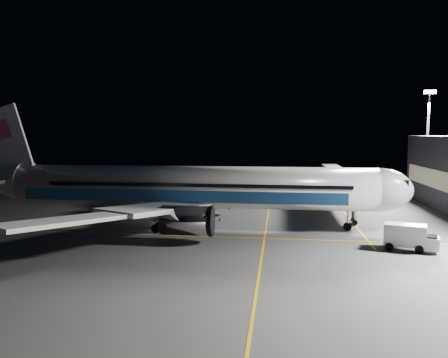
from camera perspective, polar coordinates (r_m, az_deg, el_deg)
ground at (r=59.52m, az=-4.22°, el=-6.10°), size 200.00×200.00×0.00m
guide_line_main at (r=58.38m, az=5.50°, el=-6.35°), size 0.25×80.00×0.01m
guide_line_cross at (r=53.80m, az=-5.51°, el=-7.41°), size 70.00×0.25×0.01m
guide_line_side at (r=68.93m, az=15.83°, el=-4.64°), size 0.25×40.00×0.01m
airliner at (r=58.88m, az=-5.29°, el=-1.14°), size 61.48×54.22×16.64m
jet_bridge at (r=76.18m, az=15.04°, el=-0.14°), size 3.60×34.40×6.30m
floodlight_mast_north at (r=93.39m, az=25.06°, el=5.38°), size 2.40×0.68×20.70m
service_truck at (r=50.96m, az=23.13°, el=-6.92°), size 5.81×3.66×2.78m
baggage_tug at (r=77.28m, az=-9.74°, el=-2.71°), size 2.97×2.58×1.89m
safety_cone_a at (r=62.77m, az=-0.49°, el=-5.16°), size 0.42×0.42×0.63m
safety_cone_b at (r=63.10m, az=-2.50°, el=-5.10°), size 0.42×0.42×0.62m
safety_cone_c at (r=65.41m, az=-4.83°, el=-4.75°), size 0.37×0.37×0.56m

